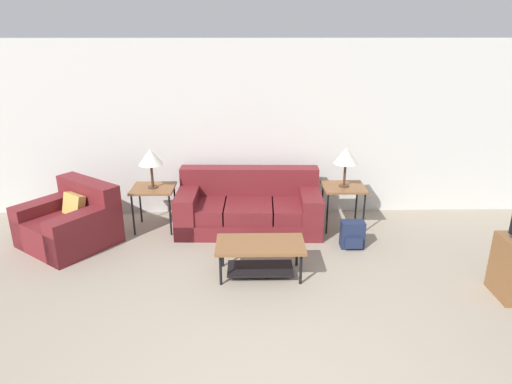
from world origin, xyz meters
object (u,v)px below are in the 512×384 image
at_px(side_table_right, 344,190).
at_px(backpack, 352,235).
at_px(table_lamp_right, 346,156).
at_px(couch, 249,208).
at_px(side_table_left, 153,191).
at_px(coffee_table, 260,252).
at_px(table_lamp_left, 150,157).
at_px(armchair, 71,223).

bearing_deg(side_table_right, backpack, -89.00).
bearing_deg(table_lamp_right, couch, 179.39).
bearing_deg(side_table_left, backpack, -13.57).
distance_m(coffee_table, backpack, 1.42).
distance_m(table_lamp_left, backpack, 2.92).
xyz_separation_m(armchair, side_table_left, (1.03, 0.45, 0.28)).
relative_size(table_lamp_left, backpack, 1.53).
xyz_separation_m(couch, coffee_table, (0.12, -1.35, 0.01)).
bearing_deg(side_table_right, couch, 179.39).
relative_size(side_table_left, table_lamp_left, 1.12).
height_order(couch, side_table_left, couch).
bearing_deg(side_table_left, couch, 0.61).
distance_m(side_table_right, table_lamp_left, 2.74).
bearing_deg(backpack, side_table_right, 91.00).
bearing_deg(backpack, couch, 153.82).
height_order(side_table_left, table_lamp_left, table_lamp_left).
xyz_separation_m(couch, backpack, (1.36, -0.67, -0.12)).
distance_m(couch, side_table_left, 1.37).
relative_size(coffee_table, side_table_right, 1.63).
distance_m(armchair, coffee_table, 2.66).
height_order(couch, armchair, couch).
height_order(couch, side_table_right, couch).
xyz_separation_m(table_lamp_left, backpack, (2.70, -0.65, -0.89)).
height_order(table_lamp_left, table_lamp_right, same).
xyz_separation_m(couch, side_table_right, (1.34, -0.01, 0.27)).
bearing_deg(coffee_table, table_lamp_left, 137.70).
bearing_deg(table_lamp_right, coffee_table, -132.33).
height_order(couch, table_lamp_left, table_lamp_left).
distance_m(side_table_right, table_lamp_right, 0.50).
relative_size(armchair, backpack, 3.96).
bearing_deg(backpack, table_lamp_right, 91.00).
bearing_deg(couch, side_table_left, -179.39).
height_order(side_table_right, table_lamp_left, table_lamp_left).
distance_m(couch, backpack, 1.51).
relative_size(couch, side_table_left, 3.26).
relative_size(couch, coffee_table, 2.00).
bearing_deg(coffee_table, couch, 95.25).
relative_size(coffee_table, table_lamp_left, 1.83).
xyz_separation_m(armchair, table_lamp_right, (3.72, 0.45, 0.78)).
relative_size(couch, table_lamp_right, 3.66).
relative_size(couch, table_lamp_left, 3.66).
bearing_deg(couch, backpack, -26.18).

